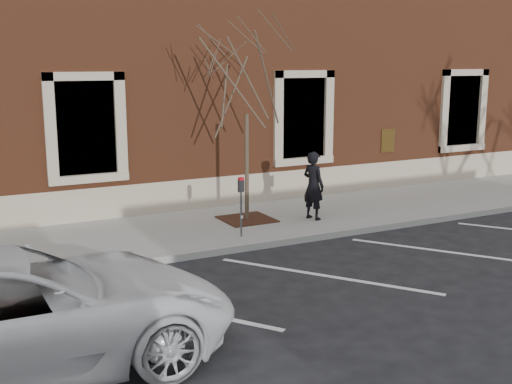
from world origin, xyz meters
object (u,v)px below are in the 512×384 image
white_truck (8,313)px  sapling (247,84)px  parking_meter (241,196)px  man (313,186)px

white_truck → sapling: bearing=-49.4°
white_truck → parking_meter: bearing=-53.3°
parking_meter → sapling: (0.80, 1.31, 2.35)m
parking_meter → white_truck: white_truck is taller
parking_meter → white_truck: bearing=-140.4°
man → sapling: size_ratio=0.36×
sapling → white_truck: bearing=-138.6°
parking_meter → sapling: sapling is taller
sapling → white_truck: size_ratio=0.80×
man → parking_meter: (-2.27, -0.64, 0.09)m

